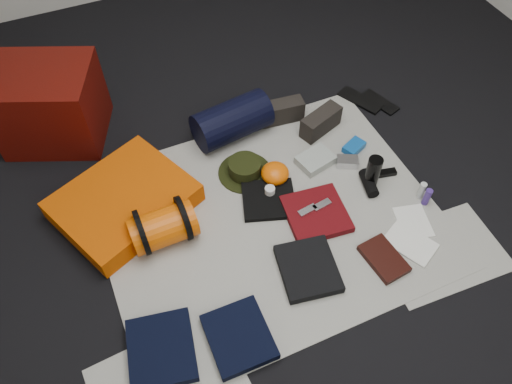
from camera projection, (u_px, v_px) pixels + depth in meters
name	position (u px, v px, depth m)	size (l,w,h in m)	color
floor	(270.00, 220.00, 2.46)	(4.50, 4.50, 0.02)	black
newspaper_mat	(270.00, 218.00, 2.45)	(1.60, 1.30, 0.01)	beige
newspaper_sheet_front_left	(168.00, 382.00, 1.98)	(0.58, 0.40, 0.00)	beige
newspaper_sheet_front_right	(440.00, 253.00, 2.33)	(0.58, 0.40, 0.00)	beige
red_cabinet	(49.00, 105.00, 2.64)	(0.51, 0.43, 0.43)	#500B05
sleeping_pad	(124.00, 201.00, 2.44)	(0.61, 0.50, 0.11)	#D04D02
stuff_sack	(163.00, 227.00, 2.31)	(0.18, 0.18, 0.30)	#E35703
sack_strap_left	(142.00, 232.00, 2.27)	(0.22, 0.22, 0.03)	black
sack_strap_right	(183.00, 218.00, 2.32)	(0.22, 0.22, 0.03)	black
navy_duffel	(232.00, 121.00, 2.71)	(0.22, 0.22, 0.42)	black
boonie_brim	(245.00, 172.00, 2.62)	(0.28, 0.28, 0.01)	black
boonie_crown	(245.00, 167.00, 2.59)	(0.17, 0.17, 0.07)	black
hiking_boot_left	(282.00, 111.00, 2.82)	(0.25, 0.09, 0.12)	black
hiking_boot_right	(321.00, 122.00, 2.77)	(0.25, 0.09, 0.12)	black
flip_flop_left	(360.00, 100.00, 2.97)	(0.10, 0.27, 0.01)	black
flip_flop_right	(380.00, 102.00, 2.96)	(0.09, 0.23, 0.01)	black
trousers_navy_a	(161.00, 350.00, 2.03)	(0.26, 0.30, 0.05)	black
trousers_navy_b	(239.00, 337.00, 2.06)	(0.25, 0.28, 0.04)	black
trousers_charcoal	(308.00, 269.00, 2.25)	(0.25, 0.29, 0.04)	black
black_tshirt	(269.00, 200.00, 2.50)	(0.26, 0.24, 0.03)	black
red_shirt	(316.00, 214.00, 2.44)	(0.29, 0.29, 0.04)	#59090D
orange_stuff_sack	(275.00, 173.00, 2.56)	(0.15, 0.15, 0.10)	#E35703
first_aid_pouch	(315.00, 160.00, 2.65)	(0.19, 0.14, 0.05)	#979E96
water_bottle	(373.00, 172.00, 2.51)	(0.07, 0.07, 0.18)	black
speaker	(369.00, 183.00, 2.55)	(0.06, 0.06, 0.15)	black
compact_camera	(347.00, 162.00, 2.64)	(0.11, 0.07, 0.05)	silver
cyan_case	(354.00, 147.00, 2.71)	(0.12, 0.08, 0.04)	#10519B
toiletry_purple	(427.00, 197.00, 2.47)	(0.03, 0.03, 0.10)	#3E267A
toiletry_clear	(422.00, 190.00, 2.49)	(0.03, 0.03, 0.10)	beige
paperback_book	(384.00, 259.00, 2.29)	(0.14, 0.22, 0.03)	black
map_booklet	(410.00, 243.00, 2.35)	(0.16, 0.23, 0.01)	white
map_printout	(413.00, 222.00, 2.43)	(0.15, 0.19, 0.01)	white
sunglasses	(387.00, 173.00, 2.61)	(0.10, 0.04, 0.02)	black
key_cluster	(183.00, 375.00, 1.98)	(0.06, 0.06, 0.01)	silver
tape_roll	(270.00, 190.00, 2.50)	(0.05, 0.05, 0.04)	silver
energy_bar_a	(307.00, 210.00, 2.42)	(0.10, 0.04, 0.01)	silver
energy_bar_b	(322.00, 205.00, 2.44)	(0.10, 0.04, 0.01)	silver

